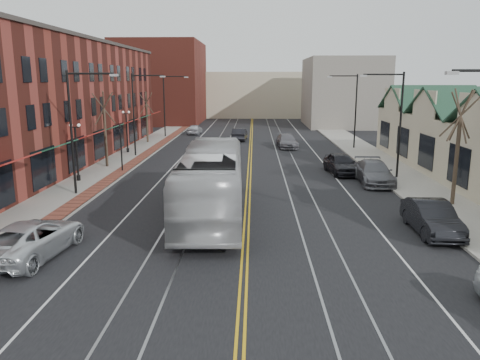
# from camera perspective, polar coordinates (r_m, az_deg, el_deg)

# --- Properties ---
(ground) EXTENTS (160.00, 160.00, 0.00)m
(ground) POSITION_cam_1_polar(r_m,az_deg,el_deg) (15.91, 0.20, -16.35)
(ground) COLOR black
(ground) RESTS_ON ground
(sidewalk_left) EXTENTS (4.00, 120.00, 0.15)m
(sidewalk_left) POSITION_cam_1_polar(r_m,az_deg,el_deg) (36.93, -17.89, -0.17)
(sidewalk_left) COLOR gray
(sidewalk_left) RESTS_ON ground
(sidewalk_right) EXTENTS (4.00, 120.00, 0.15)m
(sidewalk_right) POSITION_cam_1_polar(r_m,az_deg,el_deg) (36.69, 20.16, -0.41)
(sidewalk_right) COLOR gray
(sidewalk_right) RESTS_ON ground
(building_left) EXTENTS (10.00, 50.00, 11.00)m
(building_left) POSITION_cam_1_polar(r_m,az_deg,el_deg) (45.37, -23.83, 8.51)
(building_left) COLOR maroon
(building_left) RESTS_ON ground
(backdrop_left) EXTENTS (14.00, 18.00, 14.00)m
(backdrop_left) POSITION_cam_1_polar(r_m,az_deg,el_deg) (85.56, -9.51, 11.63)
(backdrop_left) COLOR maroon
(backdrop_left) RESTS_ON ground
(backdrop_mid) EXTENTS (22.00, 14.00, 9.00)m
(backdrop_mid) POSITION_cam_1_polar(r_m,az_deg,el_deg) (99.02, 1.53, 10.39)
(backdrop_mid) COLOR #C1B694
(backdrop_mid) RESTS_ON ground
(backdrop_right) EXTENTS (12.00, 16.00, 11.00)m
(backdrop_right) POSITION_cam_1_polar(r_m,az_deg,el_deg) (80.35, 12.42, 10.41)
(backdrop_right) COLOR slate
(backdrop_right) RESTS_ON ground
(streetlight_l_1) EXTENTS (3.33, 0.25, 8.00)m
(streetlight_l_1) POSITION_cam_1_polar(r_m,az_deg,el_deg) (32.18, -19.21, 6.93)
(streetlight_l_1) COLOR black
(streetlight_l_1) RESTS_ON sidewalk_left
(streetlight_l_2) EXTENTS (3.33, 0.25, 8.00)m
(streetlight_l_2) POSITION_cam_1_polar(r_m,az_deg,el_deg) (47.44, -12.35, 8.80)
(streetlight_l_2) COLOR black
(streetlight_l_2) RESTS_ON sidewalk_left
(streetlight_l_3) EXTENTS (3.33, 0.25, 8.00)m
(streetlight_l_3) POSITION_cam_1_polar(r_m,az_deg,el_deg) (63.07, -8.84, 9.71)
(streetlight_l_3) COLOR black
(streetlight_l_3) RESTS_ON sidewalk_left
(streetlight_r_1) EXTENTS (3.33, 0.25, 8.00)m
(streetlight_r_1) POSITION_cam_1_polar(r_m,az_deg,el_deg) (37.61, 18.38, 7.65)
(streetlight_r_1) COLOR black
(streetlight_r_1) RESTS_ON sidewalk_right
(streetlight_r_2) EXTENTS (3.33, 0.25, 8.00)m
(streetlight_r_2) POSITION_cam_1_polar(r_m,az_deg,el_deg) (53.12, 13.49, 9.08)
(streetlight_r_2) COLOR black
(streetlight_r_2) RESTS_ON sidewalk_right
(lamppost_l_2) EXTENTS (0.84, 0.28, 4.27)m
(lamppost_l_2) POSITION_cam_1_polar(r_m,az_deg,el_deg) (36.83, -19.28, 3.08)
(lamppost_l_2) COLOR black
(lamppost_l_2) RESTS_ON sidewalk_left
(lamppost_l_3) EXTENTS (0.84, 0.28, 4.27)m
(lamppost_l_3) POSITION_cam_1_polar(r_m,az_deg,el_deg) (50.04, -13.62, 5.66)
(lamppost_l_3) COLOR black
(lamppost_l_3) RESTS_ON sidewalk_left
(tree_left_near) EXTENTS (1.78, 1.37, 6.48)m
(tree_left_near) POSITION_cam_1_polar(r_m,az_deg,el_deg) (42.19, -16.14, 6.15)
(tree_left_near) COLOR #382B21
(tree_left_near) RESTS_ON sidewalk_left
(tree_left_far) EXTENTS (1.66, 1.28, 6.02)m
(tree_left_far) POSITION_cam_1_polar(r_m,az_deg,el_deg) (57.60, -11.30, 7.65)
(tree_left_far) COLOR #382B21
(tree_left_far) RESTS_ON sidewalk_left
(tree_right_mid) EXTENTS (1.90, 1.46, 6.93)m
(tree_right_mid) POSITION_cam_1_polar(r_m,az_deg,el_deg) (30.73, 25.02, 3.85)
(tree_right_mid) COLOR #382B21
(tree_right_mid) RESTS_ON sidewalk_right
(manhole_far) EXTENTS (0.60, 0.60, 0.02)m
(manhole_far) POSITION_cam_1_polar(r_m,az_deg,el_deg) (25.92, -25.00, -5.68)
(manhole_far) COLOR #592D19
(manhole_far) RESTS_ON sidewalk_left
(traffic_signal) EXTENTS (0.18, 0.15, 3.80)m
(traffic_signal) POSITION_cam_1_polar(r_m,az_deg,el_deg) (39.87, -14.30, 4.24)
(traffic_signal) COLOR black
(traffic_signal) RESTS_ON sidewalk_left
(transit_bus) EXTENTS (3.75, 14.06, 3.89)m
(transit_bus) POSITION_cam_1_polar(r_m,az_deg,el_deg) (26.41, -3.46, -0.21)
(transit_bus) COLOR #BCBCBE
(transit_bus) RESTS_ON ground
(parked_suv) EXTENTS (3.36, 6.07, 1.61)m
(parked_suv) POSITION_cam_1_polar(r_m,az_deg,el_deg) (22.48, -24.02, -6.51)
(parked_suv) COLOR silver
(parked_suv) RESTS_ON ground
(parked_car_b) EXTENTS (1.78, 4.98, 1.64)m
(parked_car_b) POSITION_cam_1_polar(r_m,az_deg,el_deg) (25.37, 22.33, -4.26)
(parked_car_b) COLOR black
(parked_car_b) RESTS_ON ground
(parked_car_c) EXTENTS (2.54, 5.80, 1.66)m
(parked_car_c) POSITION_cam_1_polar(r_m,az_deg,el_deg) (36.06, 16.03, 0.89)
(parked_car_c) COLOR slate
(parked_car_c) RESTS_ON ground
(parked_car_d) EXTENTS (2.54, 5.19, 1.70)m
(parked_car_d) POSITION_cam_1_polar(r_m,az_deg,el_deg) (39.13, 12.20, 1.98)
(parked_car_d) COLOR black
(parked_car_d) RESTS_ON ground
(distant_car_left) EXTENTS (1.94, 4.83, 1.56)m
(distant_car_left) POSITION_cam_1_polar(r_m,az_deg,el_deg) (59.38, -0.05, 5.60)
(distant_car_left) COLOR black
(distant_car_left) RESTS_ON ground
(distant_car_right) EXTENTS (2.49, 5.31, 1.50)m
(distant_car_right) POSITION_cam_1_polar(r_m,az_deg,el_deg) (53.31, 5.73, 4.74)
(distant_car_right) COLOR slate
(distant_car_right) RESTS_ON ground
(distant_car_far) EXTENTS (1.87, 4.17, 1.39)m
(distant_car_far) POSITION_cam_1_polar(r_m,az_deg,el_deg) (66.49, -5.52, 6.17)
(distant_car_far) COLOR silver
(distant_car_far) RESTS_ON ground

